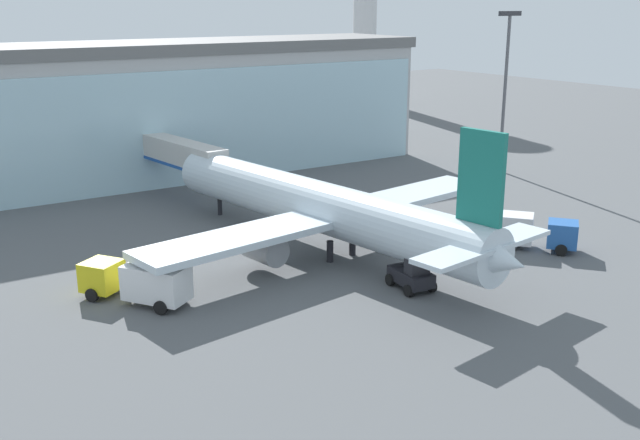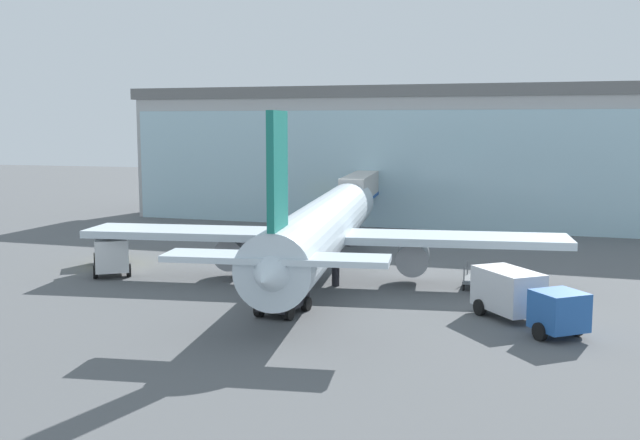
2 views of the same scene
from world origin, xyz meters
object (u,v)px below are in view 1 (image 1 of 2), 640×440
Objects in this scene: airplane at (323,208)px; safety_cone_wingtip at (153,294)px; jet_bridge at (178,154)px; fuel_truck at (524,230)px; apron_light_mast at (506,78)px; baggage_cart at (422,223)px; safety_cone_nose at (393,277)px; catering_truck at (138,281)px; pushback_tug at (412,275)px.

airplane is 14.79m from safety_cone_wingtip.
safety_cone_wingtip is at bearing 146.11° from jet_bridge.
fuel_truck is at bearing -128.28° from airplane.
jet_bridge is 21.30m from airplane.
fuel_truck is at bearing -157.57° from jet_bridge.
jet_bridge is 0.83× the size of apron_light_mast.
baggage_cart is 24.70m from safety_cone_wingtip.
safety_cone_nose is at bearing 176.21° from airplane.
safety_cone_nose and safety_cone_wingtip have the same top height.
safety_cone_nose is (-9.94, -7.82, -0.23)m from baggage_cart.
jet_bridge is 26.39m from catering_truck.
pushback_tug is 2.08m from safety_cone_nose.
safety_cone_wingtip is (-14.68, 8.54, -0.70)m from pushback_tug.
fuel_truck is 12.99m from pushback_tug.
fuel_truck is 2.53× the size of baggage_cart.
jet_bridge is 4.20× the size of pushback_tug.
safety_cone_nose is (0.33, -7.73, -3.18)m from airplane.
baggage_cart is 12.65m from safety_cone_nose.
apron_light_mast is 27.08m from baggage_cart.
apron_light_mast is 5.08× the size of pushback_tug.
fuel_truck reaches higher than safety_cone_nose.
fuel_truck is at bearing -135.34° from catering_truck.
apron_light_mast is at bearing -106.84° from catering_truck.
apron_light_mast reaches higher than safety_cone_nose.
safety_cone_wingtip is (-12.48, -22.35, -4.12)m from jet_bridge.
airplane reaches higher than safety_cone_nose.
airplane is 65.80× the size of safety_cone_nose.
safety_cone_wingtip is at bearing -165.04° from apron_light_mast.
fuel_truck is (-19.58, -19.70, -8.97)m from apron_light_mast.
apron_light_mast is 49.85m from safety_cone_wingtip.
safety_cone_wingtip is (-14.40, -1.16, -3.18)m from airplane.
apron_light_mast is 31.69× the size of safety_cone_wingtip.
catering_truck is at bearing -85.73° from baggage_cart.
catering_truck is 13.39× the size of safety_cone_wingtip.
airplane is 5.06× the size of fuel_truck.
fuel_truck reaches higher than baggage_cart.
fuel_truck is at bearing -14.43° from safety_cone_wingtip.
safety_cone_nose is (-32.43, -19.18, -10.16)m from apron_light_mast.
jet_bridge is at bearing 170.21° from fuel_truck.
apron_light_mast is at bearing 117.92° from baggage_cart.
catering_truck is 17.74m from pushback_tug.
pushback_tug reaches higher than safety_cone_wingtip.
airplane is at bearing 92.43° from safety_cone_nose.
safety_cone_nose is (15.69, -6.40, -1.19)m from catering_truck.
jet_bridge is 1.96× the size of catering_truck.
jet_bridge is 26.21× the size of safety_cone_wingtip.
apron_light_mast is at bearing -48.43° from pushback_tug.
fuel_truck is at bearing -2.31° from safety_cone_nose.
jet_bridge is 5.09× the size of baggage_cart.
catering_truck is (-13.44, -22.52, -2.92)m from jet_bridge.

